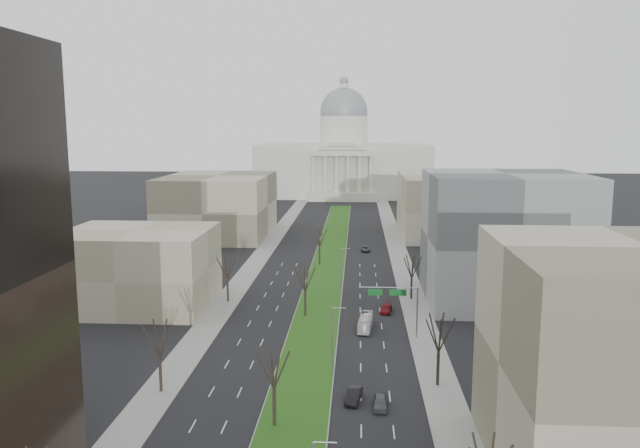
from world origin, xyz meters
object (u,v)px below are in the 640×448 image
at_px(car_grey_near, 380,402).
at_px(car_grey_far, 365,249).
at_px(car_black, 354,395).
at_px(box_van, 365,322).
at_px(car_red, 386,309).

height_order(car_grey_near, car_grey_far, car_grey_near).
xyz_separation_m(car_black, box_van, (1.66, 27.09, 0.38)).
xyz_separation_m(car_black, car_grey_far, (2.37, 90.57, -0.07)).
distance_m(car_grey_far, box_van, 63.49).
bearing_deg(car_grey_far, car_grey_near, -90.77).
relative_size(car_grey_near, car_grey_far, 0.87).
height_order(car_grey_near, car_red, car_grey_near).
relative_size(car_grey_near, car_black, 0.93).
bearing_deg(car_grey_far, car_black, -92.72).
relative_size(car_red, box_van, 0.57).
xyz_separation_m(car_grey_near, car_grey_far, (-0.74, 92.15, -0.05)).
height_order(car_grey_near, box_van, box_van).
distance_m(car_black, car_grey_far, 90.60).
height_order(car_grey_far, box_van, box_van).
bearing_deg(car_red, box_van, -103.53).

